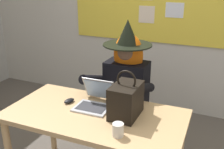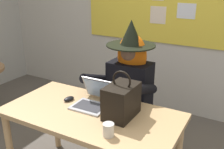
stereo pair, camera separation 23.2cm
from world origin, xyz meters
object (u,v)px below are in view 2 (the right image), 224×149
Objects in this scene: laptop at (93,100)px; computer_mouse at (69,99)px; person_costumed at (127,82)px; handbag at (121,100)px; chair_at_desk at (132,103)px; coffee_mug at (108,130)px; desk_main at (91,122)px.

laptop reaches higher than computer_mouse.
person_costumed is 3.71× the size of handbag.
chair_at_desk is 1.03m from coffee_mug.
person_costumed reaches higher than handbag.
handbag is at bearing 100.88° from coffee_mug.
coffee_mug reaches higher than computer_mouse.
chair_at_desk is 8.78× the size of computer_mouse.
coffee_mug is at bearing 18.31° from person_costumed.
computer_mouse is at bearing -30.70° from person_costumed.
handbag is at bearing 22.21° from person_costumed.
laptop reaches higher than coffee_mug.
computer_mouse is (-0.31, -0.53, -0.04)m from person_costumed.
computer_mouse is at bearing 178.87° from handbag.
laptop is at bearing 170.62° from handbag.
laptop is at bearing -8.81° from chair_at_desk.
handbag is (0.24, 0.07, 0.23)m from desk_main.
person_costumed is at bearing 112.46° from handbag.
laptop is 0.24m from computer_mouse.
desk_main is at bearing -66.74° from laptop.
handbag reaches higher than computer_mouse.
computer_mouse is (-0.31, -0.65, 0.24)m from chair_at_desk.
desk_main is 0.74m from chair_at_desk.
person_costumed is 14.75× the size of coffee_mug.
chair_at_desk is at bearing 106.46° from coffee_mug.
laptop is 3.46× the size of coffee_mug.
desk_main is 1.04× the size of person_costumed.
handbag is at bearing -11.23° from laptop.
person_costumed is 0.87m from coffee_mug.
handbag is 3.98× the size of coffee_mug.
coffee_mug is (0.35, -0.34, -0.00)m from laptop.
person_costumed is (0.00, -0.12, 0.28)m from chair_at_desk.
desk_main is 0.19m from laptop.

